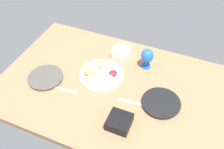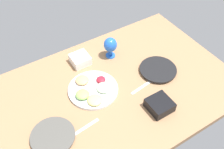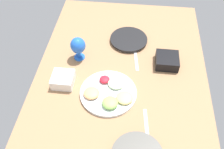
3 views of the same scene
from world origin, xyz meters
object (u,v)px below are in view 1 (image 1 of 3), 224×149
(square_bowl_white, at_px, (121,51))
(fruit_platter, at_px, (100,74))
(dinner_plate_right, at_px, (46,78))
(square_bowl_black, at_px, (119,121))
(dinner_plate_left, at_px, (161,103))
(hurricane_glass_blue, at_px, (147,56))

(square_bowl_white, bearing_deg, fruit_platter, 78.64)
(dinner_plate_right, xyz_separation_m, square_bowl_black, (-0.63, 0.16, 0.02))
(fruit_platter, height_order, square_bowl_white, square_bowl_white)
(dinner_plate_left, xyz_separation_m, hurricane_glass_blue, (0.20, -0.31, 0.09))
(square_bowl_white, bearing_deg, square_bowl_black, 110.09)
(hurricane_glass_blue, height_order, square_bowl_black, hurricane_glass_blue)
(dinner_plate_left, xyz_separation_m, fruit_platter, (0.47, -0.08, 0.00))
(square_bowl_white, xyz_separation_m, square_bowl_black, (-0.22, 0.61, -0.00))
(square_bowl_white, bearing_deg, dinner_plate_right, 48.01)
(dinner_plate_left, bearing_deg, hurricane_glass_blue, -57.32)
(hurricane_glass_blue, bearing_deg, fruit_platter, 39.16)
(dinner_plate_left, bearing_deg, fruit_platter, -9.91)
(fruit_platter, bearing_deg, dinner_plate_left, 170.09)
(dinner_plate_left, relative_size, square_bowl_black, 1.82)
(dinner_plate_right, relative_size, square_bowl_black, 1.80)
(dinner_plate_left, height_order, hurricane_glass_blue, hurricane_glass_blue)
(fruit_platter, height_order, square_bowl_black, square_bowl_black)
(fruit_platter, distance_m, hurricane_glass_blue, 0.36)
(square_bowl_black, bearing_deg, square_bowl_white, -69.91)
(square_bowl_white, bearing_deg, hurricane_glass_blue, 166.68)
(dinner_plate_left, height_order, dinner_plate_right, dinner_plate_left)
(dinner_plate_left, distance_m, fruit_platter, 0.48)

